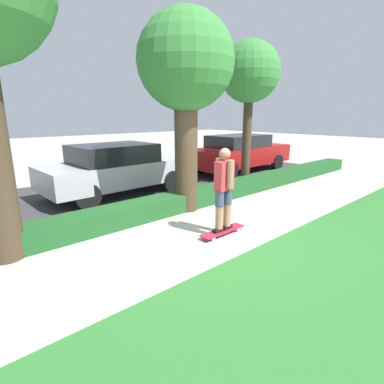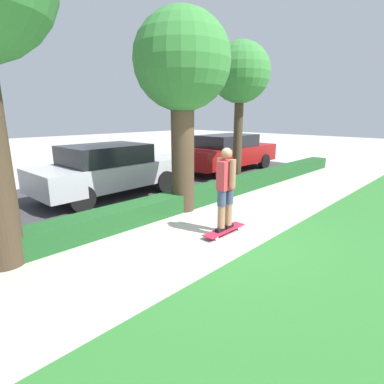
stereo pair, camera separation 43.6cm
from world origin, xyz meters
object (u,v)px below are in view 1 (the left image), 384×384
object	(u,v)px
skater_person	(224,188)
tree_mid	(186,68)
tree_far	(250,75)
parked_car_middle	(117,168)
skateboard	(223,231)
parked_car_rear	(240,152)

from	to	relation	value
skater_person	tree_mid	bearing A→B (deg)	72.85
tree_far	parked_car_middle	world-z (taller)	tree_far
parked_car_middle	skater_person	bearing A→B (deg)	-91.80
tree_far	skateboard	bearing A→B (deg)	-147.12
parked_car_middle	tree_mid	bearing A→B (deg)	-79.86
skateboard	parked_car_middle	xyz separation A→B (m)	(0.00, 4.18, 0.69)
parked_car_rear	tree_far	bearing A→B (deg)	-138.01
tree_mid	skateboard	bearing A→B (deg)	-107.15
parked_car_middle	parked_car_rear	size ratio (longest dim) A/B	0.89
skateboard	parked_car_middle	size ratio (longest dim) A/B	0.24
skater_person	parked_car_middle	xyz separation A→B (m)	(0.00, 4.18, -0.17)
parked_car_middle	skateboard	bearing A→B (deg)	-91.80
tree_mid	parked_car_middle	distance (m)	3.56
skater_person	tree_far	xyz separation A→B (m)	(3.57, 2.31, 2.50)
tree_mid	tree_far	size ratio (longest dim) A/B	1.02
tree_far	parked_car_middle	bearing A→B (deg)	152.34
skater_person	parked_car_middle	world-z (taller)	skater_person
skateboard	tree_far	size ratio (longest dim) A/B	0.24
skateboard	tree_mid	xyz separation A→B (m)	(0.53, 1.70, 3.19)
skater_person	parked_car_rear	world-z (taller)	skater_person
tree_mid	skater_person	bearing A→B (deg)	-107.15
tree_far	parked_car_rear	distance (m)	3.78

